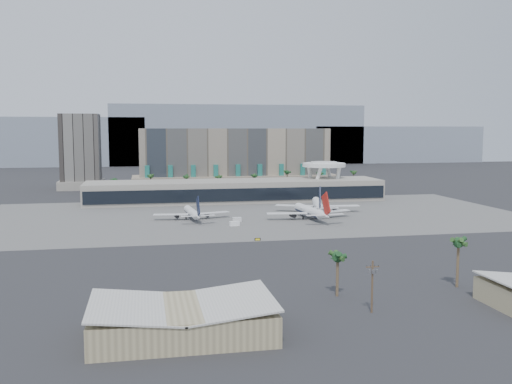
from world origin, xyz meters
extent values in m
plane|color=#232326|center=(0.00, 0.00, 0.00)|extent=(900.00, 900.00, 0.00)
cube|color=#5B5B59|center=(0.00, 55.00, 0.03)|extent=(260.00, 130.00, 0.06)
cube|color=gray|center=(-180.00, 470.00, 27.50)|extent=(260.00, 60.00, 55.00)
cube|color=gray|center=(60.00, 470.00, 35.00)|extent=(300.00, 60.00, 70.00)
cube|color=gray|center=(260.00, 470.00, 22.50)|extent=(220.00, 60.00, 45.00)
cube|color=gray|center=(10.00, 175.00, 21.00)|extent=(130.00, 22.00, 42.00)
cube|color=tan|center=(10.00, 173.00, 5.00)|extent=(140.00, 30.00, 10.00)
cube|color=#207066|center=(-50.00, 163.00, 9.00)|extent=(3.00, 2.00, 18.00)
cube|color=#207066|center=(-35.00, 163.00, 9.00)|extent=(3.00, 2.00, 18.00)
cube|color=#207066|center=(-20.00, 163.00, 9.00)|extent=(3.00, 2.00, 18.00)
cube|color=#207066|center=(-5.00, 163.00, 9.00)|extent=(3.00, 2.00, 18.00)
cube|color=#207066|center=(10.00, 163.00, 9.00)|extent=(3.00, 2.00, 18.00)
cube|color=#207066|center=(25.00, 163.00, 9.00)|extent=(3.00, 2.00, 18.00)
cube|color=#207066|center=(40.00, 163.00, 9.00)|extent=(3.00, 2.00, 18.00)
cube|color=#207066|center=(55.00, 163.00, 9.00)|extent=(3.00, 2.00, 18.00)
cube|color=#207066|center=(70.00, 163.00, 9.00)|extent=(3.00, 2.00, 18.00)
cube|color=black|center=(-95.00, 200.00, 26.00)|extent=(26.00, 26.00, 52.00)
cube|color=#B0AA9A|center=(-95.00, 200.00, 3.00)|extent=(30.00, 30.00, 6.00)
cube|color=#B0AA9A|center=(0.00, 110.00, 6.00)|extent=(170.00, 32.00, 12.00)
cube|color=black|center=(0.00, 93.80, 5.50)|extent=(168.00, 0.60, 7.00)
cube|color=black|center=(0.00, 110.00, 13.25)|extent=(170.00, 12.00, 2.50)
cylinder|color=white|center=(61.36, 122.36, 11.00)|extent=(6.98, 6.99, 21.89)
cylinder|color=white|center=(48.64, 122.36, 11.00)|extent=(6.98, 6.99, 21.89)
cylinder|color=white|center=(48.64, 109.64, 11.00)|extent=(6.98, 6.99, 21.89)
cylinder|color=white|center=(61.36, 109.64, 11.00)|extent=(6.98, 6.99, 21.89)
cylinder|color=white|center=(55.00, 116.00, 20.00)|extent=(26.00, 26.00, 2.20)
cylinder|color=white|center=(55.00, 116.00, 21.30)|extent=(16.00, 16.00, 1.20)
cylinder|color=brown|center=(-70.00, 145.00, 6.00)|extent=(0.70, 0.70, 12.00)
sphere|color=#1B4420|center=(-70.00, 145.00, 11.70)|extent=(2.80, 2.80, 2.80)
cylinder|color=brown|center=(-48.00, 145.00, 6.00)|extent=(0.70, 0.70, 12.00)
sphere|color=#1B4420|center=(-48.00, 145.00, 11.70)|extent=(2.80, 2.80, 2.80)
cylinder|color=brown|center=(-26.00, 145.00, 6.00)|extent=(0.70, 0.70, 12.00)
sphere|color=#1B4420|center=(-26.00, 145.00, 11.70)|extent=(2.80, 2.80, 2.80)
cylinder|color=brown|center=(-5.00, 145.00, 6.00)|extent=(0.70, 0.70, 12.00)
sphere|color=#1B4420|center=(-5.00, 145.00, 11.70)|extent=(2.80, 2.80, 2.80)
cylinder|color=brown|center=(18.00, 145.00, 6.00)|extent=(0.70, 0.70, 12.00)
sphere|color=#1B4420|center=(18.00, 145.00, 11.70)|extent=(2.80, 2.80, 2.80)
cylinder|color=brown|center=(40.00, 145.00, 6.00)|extent=(0.70, 0.70, 12.00)
sphere|color=#1B4420|center=(40.00, 145.00, 11.70)|extent=(2.80, 2.80, 2.80)
cylinder|color=brown|center=(62.00, 145.00, 6.00)|extent=(0.70, 0.70, 12.00)
sphere|color=#1B4420|center=(62.00, 145.00, 11.70)|extent=(2.80, 2.80, 2.80)
cylinder|color=brown|center=(85.00, 145.00, 6.00)|extent=(0.70, 0.70, 12.00)
sphere|color=#1B4420|center=(85.00, 145.00, 11.70)|extent=(2.80, 2.80, 2.80)
cube|color=#978965|center=(-45.00, -102.00, 3.00)|extent=(36.00, 22.00, 6.00)
cube|color=silver|center=(-54.00, -102.00, 6.40)|extent=(18.65, 22.60, 2.30)
cube|color=silver|center=(-36.00, -102.00, 6.40)|extent=(18.65, 22.60, 2.30)
cylinder|color=#4C3826|center=(-2.00, -96.00, 6.00)|extent=(0.44, 0.44, 12.00)
cube|color=#4C3826|center=(-2.00, -96.00, 10.60)|extent=(3.20, 0.22, 0.22)
cylinder|color=slate|center=(-2.90, -96.35, 9.60)|extent=(0.56, 0.56, 0.90)
cylinder|color=slate|center=(-2.00, -96.35, 9.60)|extent=(0.56, 0.56, 0.90)
cylinder|color=slate|center=(-1.10, -96.35, 9.60)|extent=(0.56, 0.56, 0.90)
cylinder|color=black|center=(-3.40, -96.00, 10.85)|extent=(0.12, 0.12, 0.30)
cylinder|color=black|center=(-0.60, -96.00, 10.85)|extent=(0.12, 0.12, 0.30)
cylinder|color=white|center=(-30.71, 48.23, 3.17)|extent=(5.58, 24.25, 3.52)
cylinder|color=black|center=(-30.71, 48.23, 3.04)|extent=(5.47, 23.76, 3.45)
cone|color=white|center=(-31.90, 61.96, 3.17)|extent=(3.85, 4.25, 3.52)
cone|color=white|center=(-29.38, 32.75, 3.44)|extent=(4.19, 8.20, 3.52)
cube|color=white|center=(-40.29, 46.52, 2.64)|extent=(16.17, 5.45, 0.31)
cube|color=white|center=(-20.98, 48.19, 2.64)|extent=(16.20, 7.99, 0.31)
cylinder|color=black|center=(-37.70, 47.19, 1.76)|extent=(2.23, 3.68, 1.94)
cylinder|color=black|center=(-23.65, 48.40, 1.76)|extent=(2.23, 3.68, 1.94)
cube|color=black|center=(-29.26, 31.43, 8.02)|extent=(1.13, 8.01, 9.28)
cube|color=white|center=(-33.25, 31.53, 3.88)|extent=(7.14, 2.31, 0.22)
cube|color=white|center=(-25.35, 32.21, 3.88)|extent=(7.30, 3.47, 0.22)
cylinder|color=black|center=(-31.52, 57.57, 0.70)|extent=(0.44, 0.44, 1.41)
cylinder|color=black|center=(-33.45, 47.11, 0.70)|extent=(0.62, 0.62, 1.41)
cylinder|color=black|center=(-27.83, 47.60, 0.70)|extent=(0.62, 0.62, 1.41)
cylinder|color=white|center=(23.03, 38.98, 3.68)|extent=(6.69, 28.15, 4.09)
cylinder|color=black|center=(23.03, 38.98, 3.53)|extent=(6.55, 27.59, 4.01)
cone|color=white|center=(21.53, 54.90, 3.68)|extent=(4.50, 4.96, 4.09)
cone|color=white|center=(24.73, 21.03, 3.99)|extent=(4.93, 9.54, 4.09)
cube|color=white|center=(11.93, 36.91, 3.07)|extent=(18.75, 6.18, 0.36)
cube|color=white|center=(34.33, 39.02, 3.07)|extent=(18.78, 9.40, 0.36)
cylinder|color=black|center=(14.94, 37.71, 2.04)|extent=(2.62, 4.28, 2.25)
cylinder|color=black|center=(31.22, 39.24, 2.04)|extent=(2.62, 4.28, 2.25)
cube|color=#A51A12|center=(24.87, 19.50, 9.30)|extent=(1.38, 9.29, 10.76)
cube|color=white|center=(20.24, 19.58, 4.50)|extent=(8.27, 2.62, 0.26)
cube|color=white|center=(29.40, 20.44, 4.50)|extent=(8.48, 4.08, 0.26)
cylinder|color=black|center=(22.01, 49.81, 0.82)|extent=(0.51, 0.51, 1.64)
cylinder|color=black|center=(19.87, 37.66, 0.82)|extent=(0.72, 0.72, 1.64)
cylinder|color=black|center=(26.39, 38.27, 0.82)|extent=(0.72, 0.72, 1.64)
cylinder|color=white|center=(33.57, 59.66, 3.78)|extent=(11.09, 28.79, 4.20)
cylinder|color=black|center=(33.57, 59.66, 3.62)|extent=(10.87, 28.21, 4.11)
cone|color=white|center=(37.60, 75.57, 3.78)|extent=(5.23, 5.61, 4.20)
cone|color=white|center=(29.03, 41.71, 4.09)|extent=(6.39, 10.19, 4.20)
cube|color=white|center=(22.12, 61.47, 3.15)|extent=(18.80, 12.11, 0.37)
cube|color=white|center=(44.50, 55.81, 3.15)|extent=(19.04, 4.92, 0.37)
cylinder|color=black|center=(25.30, 61.21, 2.10)|extent=(3.27, 4.64, 2.31)
cylinder|color=black|center=(41.58, 57.09, 2.10)|extent=(3.27, 4.64, 2.31)
cube|color=black|center=(28.64, 40.18, 9.55)|extent=(2.85, 9.37, 11.05)
cube|color=white|center=(24.19, 41.85, 4.62)|extent=(8.65, 5.31, 0.26)
cube|color=white|center=(33.35, 39.53, 4.62)|extent=(8.60, 3.20, 0.26)
cylinder|color=black|center=(36.31, 70.48, 0.84)|extent=(0.52, 0.52, 1.68)
cylinder|color=black|center=(30.06, 59.46, 0.84)|extent=(0.73, 0.73, 1.68)
cylinder|color=black|center=(36.57, 57.81, 0.84)|extent=(0.73, 0.73, 1.68)
cube|color=white|center=(-14.25, 25.44, 1.01)|extent=(4.38, 2.60, 2.02)
cube|color=silver|center=(-11.44, 36.03, 1.01)|extent=(4.03, 2.42, 2.03)
cube|color=black|center=(-10.91, -8.63, 0.51)|extent=(2.26, 0.52, 1.02)
cube|color=yellow|center=(-10.91, -8.81, 0.51)|extent=(1.63, 0.21, 0.61)
cylinder|color=black|center=(-11.72, -8.63, 0.31)|extent=(0.12, 0.12, 0.61)
cylinder|color=black|center=(-10.09, -8.63, 0.31)|extent=(0.12, 0.12, 0.61)
cylinder|color=brown|center=(-5.40, -82.18, 5.14)|extent=(0.70, 0.70, 10.28)
sphere|color=#1B4420|center=(-5.40, -82.18, 9.98)|extent=(2.80, 2.80, 2.80)
cylinder|color=brown|center=(28.35, -80.43, 6.10)|extent=(0.70, 0.70, 12.21)
sphere|color=#1B4420|center=(28.35, -80.43, 11.91)|extent=(2.80, 2.80, 2.80)
camera|label=1|loc=(-51.97, -213.89, 41.31)|focal=40.00mm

